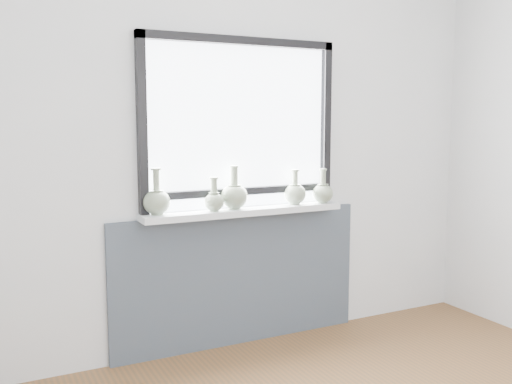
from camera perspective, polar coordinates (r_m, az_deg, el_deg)
name	(u,v)px	position (r m, az deg, el deg)	size (l,w,h in m)	color
back_wall	(238,143)	(3.61, -1.86, 4.89)	(3.60, 0.02, 2.60)	silver
apron_panel	(240,279)	(3.72, -1.61, -8.65)	(1.70, 0.03, 0.86)	#424B57
windowsill	(245,211)	(3.56, -1.16, -1.94)	(1.32, 0.18, 0.04)	silver
window	(240,121)	(3.57, -1.62, 7.13)	(1.30, 0.06, 1.05)	black
vase_a	(157,200)	(3.35, -9.90, -0.84)	(0.16, 0.16, 0.27)	gray
vase_b	(214,200)	(3.44, -4.22, -0.81)	(0.12, 0.12, 0.21)	gray
vase_c	(234,195)	(3.51, -2.19, -0.29)	(0.17, 0.17, 0.27)	gray
vase_d	(295,193)	(3.71, 3.92, -0.09)	(0.14, 0.14, 0.23)	gray
vase_e	(323,192)	(3.79, 6.69, -0.01)	(0.14, 0.14, 0.23)	gray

